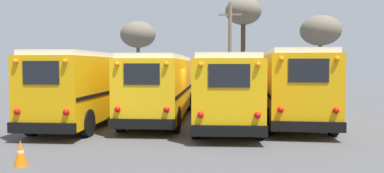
% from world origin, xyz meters
% --- Properties ---
extents(ground_plane, '(160.00, 160.00, 0.00)m').
position_xyz_m(ground_plane, '(0.00, 0.00, 0.00)').
color(ground_plane, '#4C4C4F').
extents(school_bus_0, '(2.48, 10.83, 3.22)m').
position_xyz_m(school_bus_0, '(-4.62, 0.34, 1.75)').
color(school_bus_0, '#E5A00C').
rests_on(school_bus_0, ground).
extents(school_bus_1, '(2.67, 10.05, 3.13)m').
position_xyz_m(school_bus_1, '(-1.54, 1.05, 1.71)').
color(school_bus_1, yellow).
rests_on(school_bus_1, ground).
extents(school_bus_2, '(2.81, 10.96, 3.11)m').
position_xyz_m(school_bus_2, '(1.54, 0.42, 1.70)').
color(school_bus_2, '#EAAA0F').
rests_on(school_bus_2, ground).
extents(school_bus_3, '(2.93, 9.74, 3.30)m').
position_xyz_m(school_bus_3, '(4.61, 0.79, 1.80)').
color(school_bus_3, '#E5A00C').
rests_on(school_bus_3, ground).
extents(utility_pole, '(1.80, 0.28, 7.44)m').
position_xyz_m(utility_pole, '(2.00, 12.15, 3.88)').
color(utility_pole, '#75604C').
rests_on(utility_pole, ground).
extents(bare_tree_0, '(3.09, 3.09, 8.41)m').
position_xyz_m(bare_tree_0, '(3.18, 15.42, 7.08)').
color(bare_tree_0, '#473323').
rests_on(bare_tree_0, ground).
extents(bare_tree_1, '(3.51, 3.51, 7.00)m').
position_xyz_m(bare_tree_1, '(-7.01, 19.83, 5.62)').
color(bare_tree_1, brown).
rests_on(bare_tree_1, ground).
extents(bare_tree_2, '(3.36, 3.36, 6.78)m').
position_xyz_m(bare_tree_2, '(9.55, 14.96, 5.47)').
color(bare_tree_2, brown).
rests_on(bare_tree_2, ground).
extents(fence_line, '(17.29, 0.06, 1.42)m').
position_xyz_m(fence_line, '(0.00, 8.11, 0.98)').
color(fence_line, '#939399').
rests_on(fence_line, ground).
extents(traffic_cone, '(0.36, 0.36, 0.70)m').
position_xyz_m(traffic_cone, '(-3.86, -7.75, 0.35)').
color(traffic_cone, orange).
rests_on(traffic_cone, ground).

